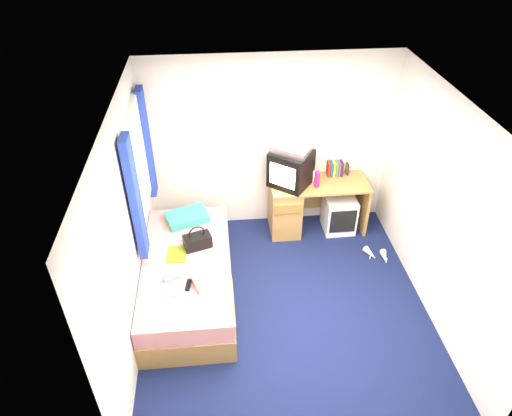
{
  "coord_description": "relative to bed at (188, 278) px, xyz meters",
  "views": [
    {
      "loc": [
        -0.68,
        -3.54,
        4.02
      ],
      "look_at": [
        -0.27,
        0.7,
        0.92
      ],
      "focal_mm": 32.0,
      "sensor_mm": 36.0,
      "label": 1
    }
  ],
  "objects": [
    {
      "name": "water_bottle",
      "position": [
        -0.13,
        -0.27,
        0.31
      ],
      "size": [
        0.21,
        0.15,
        0.07
      ],
      "primitive_type": "cylinder",
      "rotation": [
        0.0,
        1.57,
        0.43
      ],
      "color": "white",
      "rests_on": "bed"
    },
    {
      "name": "towel",
      "position": [
        0.26,
        -0.37,
        0.33
      ],
      "size": [
        0.41,
        0.38,
        0.11
      ],
      "primitive_type": "cube",
      "rotation": [
        0.0,
        0.0,
        0.4
      ],
      "color": "silver",
      "rests_on": "bed"
    },
    {
      "name": "window_assembly",
      "position": [
        -0.45,
        0.59,
        1.15
      ],
      "size": [
        0.11,
        1.42,
        1.4
      ],
      "color": "silver",
      "rests_on": "room_shell"
    },
    {
      "name": "colour_swatch_fan",
      "position": [
        -0.02,
        -0.54,
        0.28
      ],
      "size": [
        0.23,
        0.11,
        0.01
      ],
      "primitive_type": "cube",
      "rotation": [
        0.0,
        0.0,
        -0.26
      ],
      "color": "orange",
      "rests_on": "bed"
    },
    {
      "name": "vcr",
      "position": [
        1.35,
        1.13,
        1.0
      ],
      "size": [
        0.55,
        0.51,
        0.08
      ],
      "primitive_type": "cube",
      "rotation": [
        0.0,
        0.0,
        -0.56
      ],
      "color": "#B5B5B8",
      "rests_on": "crt_tv"
    },
    {
      "name": "crt_tv",
      "position": [
        1.35,
        1.13,
        0.72
      ],
      "size": [
        0.64,
        0.64,
        0.47
      ],
      "rotation": [
        0.0,
        0.0,
        -0.66
      ],
      "color": "black",
      "rests_on": "desk"
    },
    {
      "name": "room_shell",
      "position": [
        1.1,
        -0.31,
        1.18
      ],
      "size": [
        3.4,
        3.4,
        3.4
      ],
      "color": "white",
      "rests_on": "ground"
    },
    {
      "name": "desk",
      "position": [
        1.46,
        1.12,
        0.14
      ],
      "size": [
        1.3,
        0.55,
        0.75
      ],
      "color": "#A57C45",
      "rests_on": "ground"
    },
    {
      "name": "book_row",
      "position": [
        1.98,
        1.29,
        0.58
      ],
      "size": [
        0.2,
        0.13,
        0.2
      ],
      "color": "maroon",
      "rests_on": "desk"
    },
    {
      "name": "aerosol_can",
      "position": [
        1.65,
        1.15,
        0.57
      ],
      "size": [
        0.05,
        0.05,
        0.17
      ],
      "primitive_type": "cylinder",
      "rotation": [
        0.0,
        0.0,
        -0.0
      ],
      "color": "white",
      "rests_on": "desk"
    },
    {
      "name": "ground",
      "position": [
        1.1,
        -0.31,
        -0.27
      ],
      "size": [
        3.4,
        3.4,
        0.0
      ],
      "primitive_type": "plane",
      "color": "#0C1438",
      "rests_on": "ground"
    },
    {
      "name": "handbag",
      "position": [
        0.13,
        0.22,
        0.36
      ],
      "size": [
        0.35,
        0.26,
        0.29
      ],
      "rotation": [
        0.0,
        0.0,
        0.31
      ],
      "color": "black",
      "rests_on": "bed"
    },
    {
      "name": "storage_cube",
      "position": [
        2.04,
        1.07,
        -0.01
      ],
      "size": [
        0.42,
        0.42,
        0.51
      ],
      "primitive_type": "cube",
      "rotation": [
        0.0,
        0.0,
        0.01
      ],
      "color": "white",
      "rests_on": "ground"
    },
    {
      "name": "bed",
      "position": [
        0.0,
        0.0,
        0.0
      ],
      "size": [
        1.01,
        2.0,
        0.54
      ],
      "color": "#A57C45",
      "rests_on": "ground"
    },
    {
      "name": "magazine",
      "position": [
        -0.11,
        0.1,
        0.28
      ],
      "size": [
        0.22,
        0.29,
        0.01
      ],
      "primitive_type": "cube",
      "rotation": [
        0.0,
        0.0,
        -0.04
      ],
      "color": "#C0E219",
      "rests_on": "bed"
    },
    {
      "name": "pink_water_bottle",
      "position": [
        1.68,
        1.03,
        0.59
      ],
      "size": [
        0.07,
        0.07,
        0.21
      ],
      "primitive_type": "cylinder",
      "rotation": [
        0.0,
        0.0,
        0.12
      ],
      "color": "#D31D6C",
      "rests_on": "desk"
    },
    {
      "name": "remote_control",
      "position": [
        0.04,
        -0.4,
        0.28
      ],
      "size": [
        0.07,
        0.17,
        0.02
      ],
      "primitive_type": "cube",
      "rotation": [
        0.0,
        0.0,
        -0.15
      ],
      "color": "black",
      "rests_on": "bed"
    },
    {
      "name": "white_heels",
      "position": [
        2.42,
        0.41,
        -0.23
      ],
      "size": [
        0.3,
        0.32,
        0.09
      ],
      "color": "silver",
      "rests_on": "ground"
    },
    {
      "name": "picture_frame",
      "position": [
        2.16,
        1.31,
        0.55
      ],
      "size": [
        0.03,
        0.12,
        0.14
      ],
      "primitive_type": "cube",
      "rotation": [
        0.0,
        0.0,
        -0.08
      ],
      "color": "black",
      "rests_on": "desk"
    },
    {
      "name": "pillow",
      "position": [
        -0.0,
        0.73,
        0.33
      ],
      "size": [
        0.57,
        0.46,
        0.11
      ],
      "primitive_type": "cube",
      "rotation": [
        0.0,
        0.0,
        0.33
      ],
      "color": "#1A66AB",
      "rests_on": "bed"
    }
  ]
}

